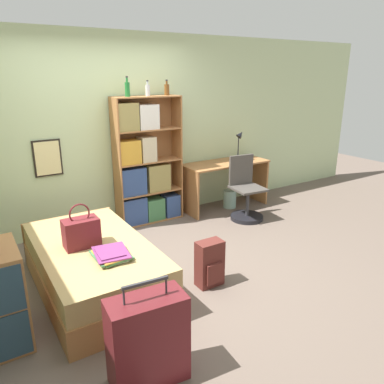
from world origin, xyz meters
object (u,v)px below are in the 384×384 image
Objects in this scene: bottle_clear at (167,89)px; backpack at (210,264)px; desk_lamp at (240,140)px; bottle_brown at (148,90)px; bookcase at (144,169)px; handbag at (81,232)px; desk at (225,175)px; bottle_green at (127,89)px; desk_chair at (246,199)px; bed at (93,265)px; book_stack_on_bed at (111,255)px; waste_bin at (230,199)px; suitcase at (148,340)px.

bottle_clear is 0.43× the size of backpack.
bottle_brown is at bearing 176.25° from desk_lamp.
handbag is at bearing -133.97° from bookcase.
bookcase is at bearing 157.06° from bottle_brown.
desk_lamp is at bearing -4.84° from bookcase.
desk is 0.60m from desk_lamp.
desk_chair is at bearing -23.01° from bottle_green.
book_stack_on_bed reaches higher than bed.
handbag is 2.70m from desk_chair.
book_stack_on_bed is 1.39× the size of waste_bin.
handbag is 1.69× the size of bottle_green.
waste_bin is (2.66, 2.52, -0.19)m from suitcase.
suitcase is 3.67m from waste_bin.
suitcase is at bearing -141.73° from desk_chair.
bottle_clear is 2.00m from waste_bin.
bookcase is at bearing 174.74° from desk.
desk is at bearing 44.73° from suitcase.
bottle_clear reaches higher than book_stack_on_bed.
waste_bin is (-0.20, -0.04, -0.93)m from desk_lamp.
suitcase is 3.10× the size of bottle_green.
desk_lamp reaches higher than desk_chair.
bookcase is 1.63m from desk_lamp.
bottle_brown is 0.15× the size of desk.
suitcase is at bearing -111.71° from bottle_green.
desk_chair is at bearing -27.26° from bookcase.
book_stack_on_bed reaches higher than backpack.
handbag is 0.89× the size of desk_lamp.
bookcase is 1.55m from waste_bin.
desk is (1.34, -0.12, -0.26)m from bookcase.
bed is 2.31× the size of suitcase.
waste_bin is (1.60, -0.14, -1.74)m from bottle_green.
backpack is at bearing -89.63° from bottle_green.
desk_lamp is 2.65m from backpack.
desk_chair reaches higher than suitcase.
bed is 7.15× the size of bottle_green.
bookcase is 1.55m from desk_chair.
handbag is 2.14× the size of bottle_brown.
desk_lamp is (2.89, 1.20, 0.44)m from handbag.
desk_lamp reaches higher than desk.
waste_bin is at bearing 47.32° from backpack.
waste_bin is (1.32, -0.14, -1.71)m from bottle_brown.
bookcase is at bearing 176.40° from bottle_clear.
suitcase is at bearing -88.87° from handbag.
bottle_clear is at bearing 73.24° from backpack.
bottle_brown reaches higher than handbag.
bed is 2.60m from bottle_clear.
backpack is at bearing -132.68° from waste_bin.
bottle_green reaches higher than desk_lamp.
book_stack_on_bed is (0.05, -0.40, 0.28)m from bed.
bookcase reaches higher than backpack.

